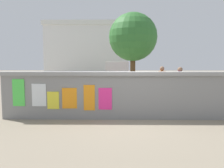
# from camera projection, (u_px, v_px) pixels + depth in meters

# --- Properties ---
(ground) EXTENTS (60.00, 60.00, 0.00)m
(ground) POSITION_uv_depth(u_px,v_px,m) (122.00, 89.00, 15.65)
(ground) COLOR gray
(poster_wall) EXTENTS (8.48, 0.42, 1.54)m
(poster_wall) POSITION_uv_depth(u_px,v_px,m) (130.00, 95.00, 7.61)
(poster_wall) COLOR gray
(poster_wall) RESTS_ON ground
(auto_rickshaw_truck) EXTENTS (3.65, 1.62, 1.85)m
(auto_rickshaw_truck) POSITION_uv_depth(u_px,v_px,m) (98.00, 79.00, 12.87)
(auto_rickshaw_truck) COLOR black
(auto_rickshaw_truck) RESTS_ON ground
(motorcycle) EXTENTS (1.90, 0.56, 0.87)m
(motorcycle) POSITION_uv_depth(u_px,v_px,m) (121.00, 96.00, 9.57)
(motorcycle) COLOR black
(motorcycle) RESTS_ON ground
(bicycle_near) EXTENTS (1.70, 0.44, 0.95)m
(bicycle_near) POSITION_uv_depth(u_px,v_px,m) (66.00, 99.00, 9.45)
(bicycle_near) COLOR black
(bicycle_near) RESTS_ON ground
(bicycle_far) EXTENTS (1.67, 0.56, 0.95)m
(bicycle_far) POSITION_uv_depth(u_px,v_px,m) (190.00, 102.00, 8.63)
(bicycle_far) COLOR black
(bicycle_far) RESTS_ON ground
(person_walking) EXTENTS (0.46, 0.46, 1.62)m
(person_walking) POSITION_uv_depth(u_px,v_px,m) (162.00, 79.00, 11.41)
(person_walking) COLOR #BF6626
(person_walking) RESTS_ON ground
(person_bystander) EXTENTS (0.47, 0.47, 1.62)m
(person_bystander) POSITION_uv_depth(u_px,v_px,m) (180.00, 82.00, 10.21)
(person_bystander) COLOR #D83F72
(person_bystander) RESTS_ON ground
(tree_roadside) EXTENTS (3.71, 3.71, 5.57)m
(tree_roadside) POSITION_uv_depth(u_px,v_px,m) (133.00, 37.00, 18.01)
(tree_roadside) COLOR brown
(tree_roadside) RESTS_ON ground
(building_background) EXTENTS (9.35, 6.29, 6.19)m
(building_background) POSITION_uv_depth(u_px,v_px,m) (89.00, 50.00, 27.98)
(building_background) COLOR white
(building_background) RESTS_ON ground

